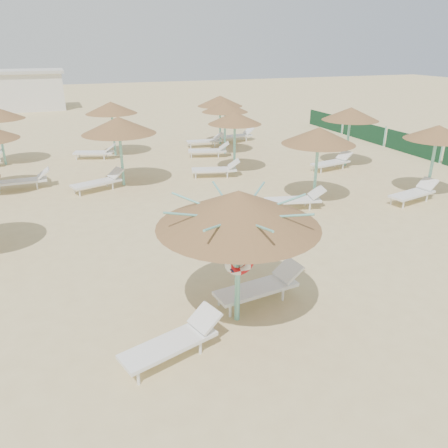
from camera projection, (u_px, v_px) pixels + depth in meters
name	position (u px, v px, depth m)	size (l,w,h in m)	color
ground	(228.00, 312.00, 9.33)	(120.00, 120.00, 0.00)	#D9C184
main_palapa	(238.00, 209.00, 8.14)	(3.14, 3.14, 2.81)	#74C9B9
lounger_main_a	(175.00, 341.00, 7.89)	(2.01, 1.14, 0.70)	white
lounger_main_b	(262.00, 286.00, 9.64)	(2.09, 0.87, 0.74)	white
palapa_field	(172.00, 122.00, 18.03)	(18.63, 13.75, 2.72)	#74C9B9
service_hut	(13.00, 90.00, 36.98)	(8.40, 4.40, 3.25)	silver
windbreak_fence	(413.00, 145.00, 22.32)	(0.08, 19.84, 1.10)	#1A4F26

